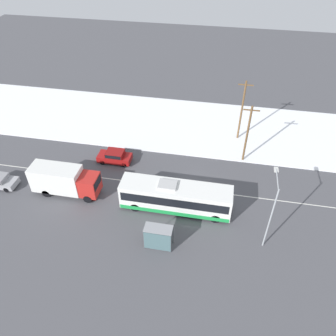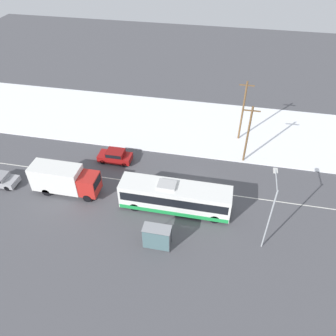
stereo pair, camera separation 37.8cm
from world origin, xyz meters
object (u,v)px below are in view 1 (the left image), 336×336
(pedestrian_at_stop, at_px, (162,231))
(sedan_car, at_px, (115,156))
(box_truck, at_px, (64,180))
(utility_pole_snowlot, at_px, (242,110))
(utility_pole_roadside, at_px, (247,134))
(bus_shelter, at_px, (158,236))
(streetlamp, at_px, (272,206))
(city_bus, at_px, (176,197))

(pedestrian_at_stop, bearing_deg, sedan_car, 127.67)
(box_truck, xyz_separation_m, utility_pole_snowlot, (18.00, 13.95, 2.47))
(box_truck, xyz_separation_m, utility_pole_roadside, (18.75, 9.27, 2.11))
(box_truck, distance_m, sedan_car, 7.13)
(sedan_car, height_order, bus_shelter, bus_shelter)
(bus_shelter, bearing_deg, streetlamp, 16.10)
(city_bus, xyz_separation_m, utility_pole_snowlot, (5.96, 14.08, 2.69))
(box_truck, bearing_deg, streetlamp, -7.22)
(utility_pole_snowlot, bearing_deg, streetlamp, -80.55)
(city_bus, bearing_deg, utility_pole_snowlot, 67.04)
(pedestrian_at_stop, relative_size, streetlamp, 0.23)
(bus_shelter, relative_size, streetlamp, 0.36)
(box_truck, distance_m, streetlamp, 21.10)
(utility_pole_roadside, bearing_deg, box_truck, -153.69)
(box_truck, height_order, utility_pole_roadside, utility_pole_roadside)
(pedestrian_at_stop, distance_m, streetlamp, 10.04)
(pedestrian_at_stop, distance_m, bus_shelter, 1.35)
(sedan_car, relative_size, streetlamp, 0.57)
(bus_shelter, xyz_separation_m, utility_pole_roadside, (7.43, 14.63, 2.24))
(streetlamp, height_order, utility_pole_snowlot, utility_pole_snowlot)
(utility_pole_roadside, distance_m, utility_pole_snowlot, 4.75)
(sedan_car, height_order, pedestrian_at_stop, pedestrian_at_stop)
(pedestrian_at_stop, bearing_deg, city_bus, 82.51)
(box_truck, distance_m, bus_shelter, 12.52)
(city_bus, bearing_deg, utility_pole_roadside, 54.45)
(box_truck, xyz_separation_m, streetlamp, (20.75, -2.63, 2.76))
(utility_pole_roadside, xyz_separation_m, utility_pole_snowlot, (-0.76, 4.68, 0.36))
(bus_shelter, height_order, utility_pole_snowlot, utility_pole_snowlot)
(bus_shelter, bearing_deg, pedestrian_at_stop, 81.12)
(bus_shelter, xyz_separation_m, streetlamp, (9.44, 2.72, 2.89))
(box_truck, xyz_separation_m, pedestrian_at_stop, (11.50, -4.19, -0.80))
(city_bus, height_order, utility_pole_snowlot, utility_pole_snowlot)
(city_bus, height_order, streetlamp, streetlamp)
(bus_shelter, bearing_deg, sedan_car, 124.14)
(city_bus, xyz_separation_m, streetlamp, (8.72, -2.50, 2.98))
(pedestrian_at_stop, bearing_deg, bus_shelter, -98.88)
(box_truck, distance_m, pedestrian_at_stop, 12.26)
(pedestrian_at_stop, xyz_separation_m, bus_shelter, (-0.18, -1.16, 0.67))
(pedestrian_at_stop, height_order, utility_pole_roadside, utility_pole_roadside)
(bus_shelter, distance_m, streetlamp, 10.24)
(streetlamp, relative_size, utility_pole_snowlot, 0.87)
(sedan_car, distance_m, pedestrian_at_stop, 13.02)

